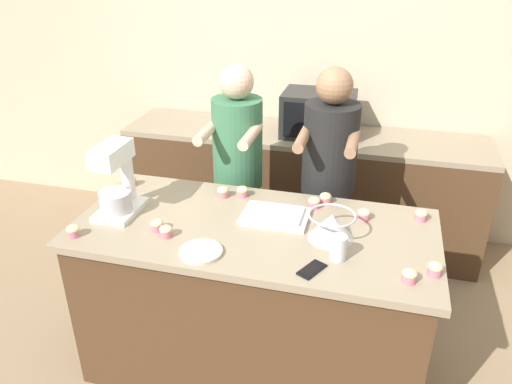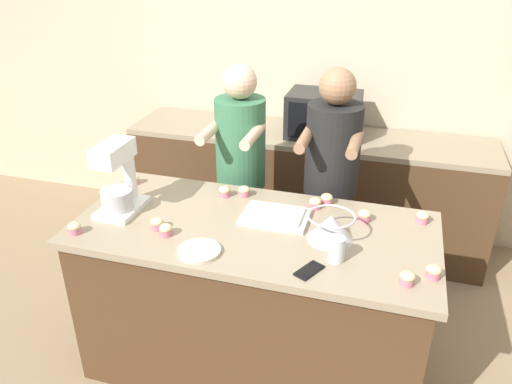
{
  "view_description": "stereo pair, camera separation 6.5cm",
  "coord_description": "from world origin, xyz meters",
  "px_view_note": "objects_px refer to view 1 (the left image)",
  "views": [
    {
      "loc": [
        0.58,
        -2.15,
        2.26
      ],
      "look_at": [
        0.0,
        0.04,
        1.11
      ],
      "focal_mm": 35.0,
      "sensor_mm": 36.0,
      "label": 1
    },
    {
      "loc": [
        0.64,
        -2.14,
        2.26
      ],
      "look_at": [
        0.0,
        0.04,
        1.11
      ],
      "focal_mm": 35.0,
      "sensor_mm": 36.0,
      "label": 2
    }
  ],
  "objects_px": {
    "drinking_glass": "(338,248)",
    "cupcake_11": "(223,192)",
    "stand_mixer": "(117,183)",
    "cupcake_10": "(364,214)",
    "cell_phone": "(312,269)",
    "person_left": "(238,180)",
    "cupcake_6": "(314,202)",
    "small_plate": "(201,252)",
    "microwave_oven": "(318,114)",
    "cupcake_0": "(421,215)",
    "cupcake_5": "(410,276)",
    "cupcake_2": "(243,191)",
    "cupcake_4": "(435,269)",
    "cupcake_9": "(73,231)",
    "person_right": "(327,190)",
    "mixing_bowl": "(331,225)",
    "baking_tray": "(275,216)",
    "cupcake_1": "(325,198)",
    "cupcake_7": "(131,181)",
    "cupcake_3": "(157,225)",
    "cupcake_8": "(166,231)"
  },
  "relations": [
    {
      "from": "person_right",
      "to": "mixing_bowl",
      "type": "relative_size",
      "value": 6.83
    },
    {
      "from": "cupcake_1",
      "to": "cupcake_3",
      "type": "height_order",
      "value": "same"
    },
    {
      "from": "microwave_oven",
      "to": "cupcake_8",
      "type": "relative_size",
      "value": 8.0
    },
    {
      "from": "cell_phone",
      "to": "cupcake_5",
      "type": "height_order",
      "value": "cupcake_5"
    },
    {
      "from": "stand_mixer",
      "to": "microwave_oven",
      "type": "xyz_separation_m",
      "value": [
        0.86,
        1.49,
        -0.01
      ]
    },
    {
      "from": "mixing_bowl",
      "to": "cupcake_10",
      "type": "height_order",
      "value": "mixing_bowl"
    },
    {
      "from": "person_left",
      "to": "cupcake_7",
      "type": "relative_size",
      "value": 24.27
    },
    {
      "from": "person_left",
      "to": "cupcake_4",
      "type": "height_order",
      "value": "person_left"
    },
    {
      "from": "baking_tray",
      "to": "cupcake_0",
      "type": "relative_size",
      "value": 5.3
    },
    {
      "from": "cupcake_3",
      "to": "cupcake_9",
      "type": "distance_m",
      "value": 0.41
    },
    {
      "from": "small_plate",
      "to": "cupcake_9",
      "type": "bearing_deg",
      "value": -178.68
    },
    {
      "from": "cupcake_0",
      "to": "cupcake_11",
      "type": "height_order",
      "value": "same"
    },
    {
      "from": "cupcake_6",
      "to": "cupcake_2",
      "type": "bearing_deg",
      "value": 175.89
    },
    {
      "from": "cupcake_1",
      "to": "small_plate",
      "type": "bearing_deg",
      "value": -127.15
    },
    {
      "from": "cupcake_1",
      "to": "cupcake_9",
      "type": "bearing_deg",
      "value": -149.98
    },
    {
      "from": "person_right",
      "to": "cupcake_10",
      "type": "distance_m",
      "value": 0.52
    },
    {
      "from": "cupcake_7",
      "to": "cupcake_11",
      "type": "distance_m",
      "value": 0.59
    },
    {
      "from": "person_left",
      "to": "small_plate",
      "type": "distance_m",
      "value": 0.99
    },
    {
      "from": "cupcake_6",
      "to": "cupcake_9",
      "type": "distance_m",
      "value": 1.27
    },
    {
      "from": "cell_phone",
      "to": "cupcake_7",
      "type": "xyz_separation_m",
      "value": [
        -1.2,
        0.59,
        0.03
      ]
    },
    {
      "from": "cupcake_8",
      "to": "cupcake_7",
      "type": "bearing_deg",
      "value": 132.47
    },
    {
      "from": "person_left",
      "to": "cupcake_11",
      "type": "bearing_deg",
      "value": -85.73
    },
    {
      "from": "baking_tray",
      "to": "stand_mixer",
      "type": "bearing_deg",
      "value": -169.94
    },
    {
      "from": "mixing_bowl",
      "to": "drinking_glass",
      "type": "bearing_deg",
      "value": -72.48
    },
    {
      "from": "cupcake_10",
      "to": "cupcake_11",
      "type": "bearing_deg",
      "value": 175.77
    },
    {
      "from": "cupcake_6",
      "to": "cupcake_3",
      "type": "bearing_deg",
      "value": -148.64
    },
    {
      "from": "cupcake_6",
      "to": "cupcake_0",
      "type": "bearing_deg",
      "value": 0.59
    },
    {
      "from": "cupcake_2",
      "to": "cupcake_4",
      "type": "relative_size",
      "value": 1.0
    },
    {
      "from": "small_plate",
      "to": "cell_phone",
      "type": "bearing_deg",
      "value": -0.09
    },
    {
      "from": "cupcake_8",
      "to": "cupcake_11",
      "type": "relative_size",
      "value": 1.0
    },
    {
      "from": "cupcake_11",
      "to": "person_left",
      "type": "bearing_deg",
      "value": 94.27
    },
    {
      "from": "cupcake_5",
      "to": "drinking_glass",
      "type": "bearing_deg",
      "value": 163.67
    },
    {
      "from": "person_left",
      "to": "person_right",
      "type": "distance_m",
      "value": 0.59
    },
    {
      "from": "drinking_glass",
      "to": "cupcake_0",
      "type": "xyz_separation_m",
      "value": [
        0.38,
        0.48,
        -0.03
      ]
    },
    {
      "from": "drinking_glass",
      "to": "cupcake_11",
      "type": "relative_size",
      "value": 1.84
    },
    {
      "from": "person_right",
      "to": "mixing_bowl",
      "type": "bearing_deg",
      "value": -81.45
    },
    {
      "from": "drinking_glass",
      "to": "cupcake_7",
      "type": "bearing_deg",
      "value": 160.31
    },
    {
      "from": "cupcake_1",
      "to": "baking_tray",
      "type": "bearing_deg",
      "value": -133.57
    },
    {
      "from": "mixing_bowl",
      "to": "baking_tray",
      "type": "distance_m",
      "value": 0.34
    },
    {
      "from": "person_right",
      "to": "cupcake_1",
      "type": "relative_size",
      "value": 24.51
    },
    {
      "from": "cell_phone",
      "to": "person_left",
      "type": "bearing_deg",
      "value": 123.28
    },
    {
      "from": "cupcake_6",
      "to": "cupcake_11",
      "type": "relative_size",
      "value": 1.0
    },
    {
      "from": "cupcake_0",
      "to": "cupcake_4",
      "type": "bearing_deg",
      "value": -84.7
    },
    {
      "from": "stand_mixer",
      "to": "cupcake_10",
      "type": "height_order",
      "value": "stand_mixer"
    },
    {
      "from": "person_right",
      "to": "small_plate",
      "type": "xyz_separation_m",
      "value": [
        -0.48,
        -0.98,
        0.08
      ]
    },
    {
      "from": "microwave_oven",
      "to": "cupcake_11",
      "type": "height_order",
      "value": "microwave_oven"
    },
    {
      "from": "mixing_bowl",
      "to": "cupcake_1",
      "type": "relative_size",
      "value": 3.59
    },
    {
      "from": "cupcake_2",
      "to": "baking_tray",
      "type": "bearing_deg",
      "value": -40.85
    },
    {
      "from": "mixing_bowl",
      "to": "baking_tray",
      "type": "xyz_separation_m",
      "value": [
        -0.31,
        0.12,
        -0.05
      ]
    },
    {
      "from": "cupcake_0",
      "to": "cupcake_5",
      "type": "bearing_deg",
      "value": -96.45
    }
  ]
}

